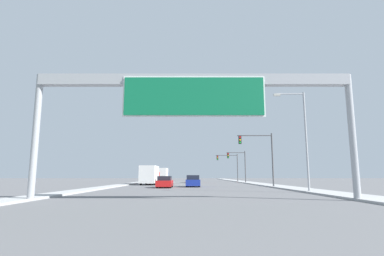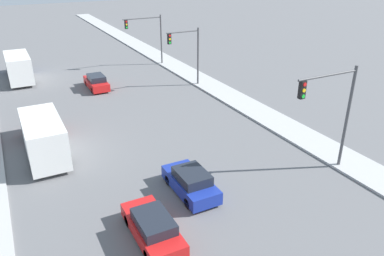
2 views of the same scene
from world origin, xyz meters
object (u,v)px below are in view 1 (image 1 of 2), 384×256
car_far_center (163,182)px  traffic_light_near_intersection (260,151)px  car_near_left (191,179)px  traffic_light_far_intersection (229,163)px  car_far_right (192,181)px  truck_box_primary (161,175)px  truck_box_secondary (149,175)px  traffic_light_mid_block (238,162)px  sign_gantry (193,95)px  street_lamp_right (300,132)px

car_far_center → traffic_light_near_intersection: 13.03m
car_near_left → traffic_light_far_intersection: bearing=35.7°
car_far_right → truck_box_primary: 29.85m
car_far_right → truck_box_primary: (-7.00, 29.01, 0.86)m
car_near_left → truck_box_secondary: (-7.00, -12.94, 0.82)m
truck_box_secondary → car_far_right: bearing=-52.3°
truck_box_primary → traffic_light_far_intersection: 15.91m
truck_box_primary → traffic_light_near_intersection: traffic_light_near_intersection is taller
traffic_light_far_intersection → car_near_left: bearing=-144.3°
truck_box_secondary → traffic_light_far_intersection: bearing=50.7°
car_far_center → traffic_light_mid_block: 24.64m
car_far_center → car_near_left: (3.50, 24.68, 0.04)m
sign_gantry → traffic_light_mid_block: bearing=77.2°
truck_box_primary → traffic_light_mid_block: 19.57m
traffic_light_far_intersection → truck_box_primary: bearing=177.0°
car_far_center → truck_box_primary: 31.92m
car_far_right → truck_box_secondary: size_ratio=0.52×
car_near_left → truck_box_secondary: 14.73m
traffic_light_far_intersection → street_lamp_right: 41.42m
car_far_center → traffic_light_far_intersection: (12.15, 30.89, 3.62)m
truck_box_primary → truck_box_secondary: truck_box_primary is taller
car_near_left → traffic_light_near_intersection: bearing=-69.5°
car_far_right → traffic_light_near_intersection: traffic_light_near_intersection is taller
truck_box_secondary → traffic_light_far_intersection: (15.65, 19.14, 2.76)m
traffic_light_near_intersection → street_lamp_right: 11.47m
car_near_left → truck_box_secondary: size_ratio=0.54×
car_far_center → traffic_light_mid_block: traffic_light_mid_block is taller
car_far_center → car_near_left: bearing=81.9°
car_far_center → truck_box_secondary: bearing=106.6°
car_far_center → traffic_light_mid_block: size_ratio=0.74×
sign_gantry → street_lamp_right: bearing=41.1°
truck_box_secondary → traffic_light_mid_block: size_ratio=1.33×
truck_box_secondary → traffic_light_mid_block: 18.70m
truck_box_secondary → truck_box_primary: bearing=90.0°
truck_box_secondary → traffic_light_far_intersection: size_ratio=1.31×
car_far_center → truck_box_primary: bearing=96.3°
car_far_center → car_far_right: bearing=37.7°
car_near_left → sign_gantry: bearing=-90.0°
car_far_right → traffic_light_near_intersection: 9.88m
car_far_right → street_lamp_right: (10.00, -13.20, 4.73)m
truck_box_primary → traffic_light_far_intersection: (15.65, -0.83, 2.72)m
sign_gantry → car_near_left: 44.29m
car_far_center → traffic_light_far_intersection: bearing=68.5°
sign_gantry → traffic_light_mid_block: (9.11, 40.10, -2.48)m
car_far_center → traffic_light_near_intersection: (12.38, 0.89, 3.97)m
sign_gantry → street_lamp_right: size_ratio=2.20×
sign_gantry → traffic_light_far_intersection: 50.90m
sign_gantry → car_near_left: sign_gantry is taller
street_lamp_right → traffic_light_mid_block: bearing=91.6°
truck_box_secondary → traffic_light_mid_block: bearing=29.6°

